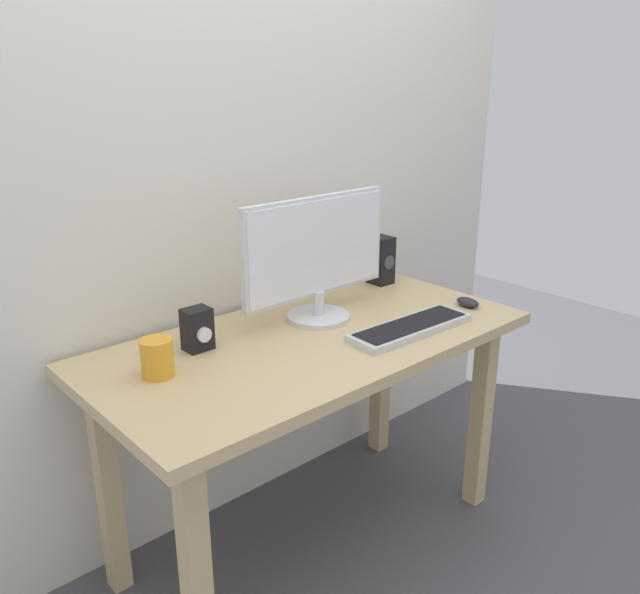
# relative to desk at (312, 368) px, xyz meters

# --- Properties ---
(ground_plane) EXTENTS (6.00, 6.00, 0.00)m
(ground_plane) POSITION_rel_desk_xyz_m (0.00, 0.00, -0.65)
(ground_plane) COLOR #4C4C51
(wall_back) EXTENTS (2.75, 0.04, 3.00)m
(wall_back) POSITION_rel_desk_xyz_m (0.00, 0.38, 0.85)
(wall_back) COLOR silver
(wall_back) RESTS_ON ground_plane
(desk) EXTENTS (1.37, 0.68, 0.75)m
(desk) POSITION_rel_desk_xyz_m (0.00, 0.00, 0.00)
(desk) COLOR tan
(desk) RESTS_ON ground_plane
(monitor) EXTENTS (0.57, 0.21, 0.40)m
(monitor) POSITION_rel_desk_xyz_m (0.11, 0.11, 0.32)
(monitor) COLOR silver
(monitor) RESTS_ON desk
(keyboard_primary) EXTENTS (0.44, 0.15, 0.03)m
(keyboard_primary) POSITION_rel_desk_xyz_m (0.26, -0.18, 0.12)
(keyboard_primary) COLOR silver
(keyboard_primary) RESTS_ON desk
(mouse) EXTENTS (0.06, 0.09, 0.03)m
(mouse) POSITION_rel_desk_xyz_m (0.58, -0.16, 0.12)
(mouse) COLOR #232328
(mouse) RESTS_ON desk
(speaker_right) EXTENTS (0.08, 0.09, 0.18)m
(speaker_right) POSITION_rel_desk_xyz_m (0.55, 0.22, 0.20)
(speaker_right) COLOR black
(speaker_right) RESTS_ON desk
(audio_controller) EXTENTS (0.08, 0.08, 0.13)m
(audio_controller) POSITION_rel_desk_xyz_m (-0.31, 0.15, 0.17)
(audio_controller) COLOR black
(audio_controller) RESTS_ON desk
(coffee_mug) EXTENTS (0.09, 0.09, 0.10)m
(coffee_mug) POSITION_rel_desk_xyz_m (-0.48, 0.07, 0.16)
(coffee_mug) COLOR orange
(coffee_mug) RESTS_ON desk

